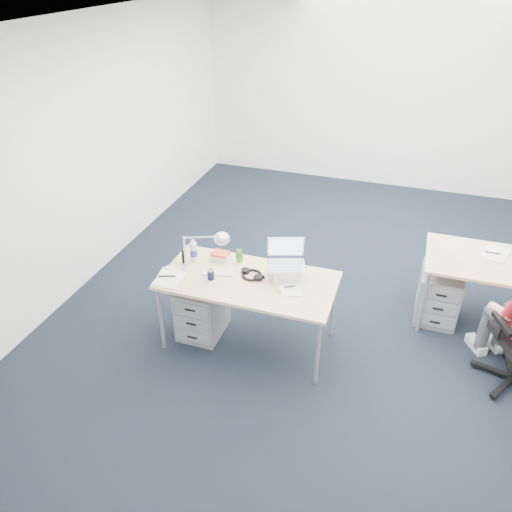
# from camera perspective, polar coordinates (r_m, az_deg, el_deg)

# --- Properties ---
(floor) EXTENTS (7.00, 7.00, 0.00)m
(floor) POSITION_cam_1_polar(r_m,az_deg,el_deg) (5.53, 10.76, -5.67)
(floor) COLOR black
(floor) RESTS_ON ground
(room) EXTENTS (6.02, 7.02, 2.80)m
(room) POSITION_cam_1_polar(r_m,az_deg,el_deg) (4.72, 12.84, 11.16)
(room) COLOR white
(room) RESTS_ON ground
(desk_near) EXTENTS (1.60, 0.80, 0.73)m
(desk_near) POSITION_cam_1_polar(r_m,az_deg,el_deg) (4.59, -0.89, -3.16)
(desk_near) COLOR #D7B77C
(desk_near) RESTS_ON ground
(desk_far) EXTENTS (1.60, 0.80, 0.73)m
(desk_far) POSITION_cam_1_polar(r_m,az_deg,el_deg) (5.40, 27.19, -1.25)
(desk_far) COLOR #D7B77C
(desk_far) RESTS_ON ground
(drawer_pedestal_near) EXTENTS (0.40, 0.50, 0.55)m
(drawer_pedestal_near) POSITION_cam_1_polar(r_m,az_deg,el_deg) (4.98, -6.14, -6.01)
(drawer_pedestal_near) COLOR #9B9DA0
(drawer_pedestal_near) RESTS_ON ground
(drawer_pedestal_far) EXTENTS (0.40, 0.50, 0.55)m
(drawer_pedestal_far) POSITION_cam_1_polar(r_m,az_deg,el_deg) (5.47, 20.12, -4.20)
(drawer_pedestal_far) COLOR #9B9DA0
(drawer_pedestal_far) RESTS_ON ground
(silver_laptop) EXTENTS (0.40, 0.36, 0.35)m
(silver_laptop) POSITION_cam_1_polar(r_m,az_deg,el_deg) (4.50, 3.50, -0.60)
(silver_laptop) COLOR silver
(silver_laptop) RESTS_ON desk_near
(wireless_keyboard) EXTENTS (0.29, 0.18, 0.01)m
(wireless_keyboard) POSITION_cam_1_polar(r_m,az_deg,el_deg) (4.66, -4.42, -1.88)
(wireless_keyboard) COLOR white
(wireless_keyboard) RESTS_ON desk_near
(computer_mouse) EXTENTS (0.07, 0.09, 0.03)m
(computer_mouse) POSITION_cam_1_polar(r_m,az_deg,el_deg) (4.42, 2.89, -3.80)
(computer_mouse) COLOR white
(computer_mouse) RESTS_ON desk_near
(headphones) EXTENTS (0.30, 0.28, 0.04)m
(headphones) POSITION_cam_1_polar(r_m,az_deg,el_deg) (4.59, -0.48, -2.11)
(headphones) COLOR black
(headphones) RESTS_ON desk_near
(can_koozie) EXTENTS (0.07, 0.07, 0.10)m
(can_koozie) POSITION_cam_1_polar(r_m,az_deg,el_deg) (4.56, -5.20, -2.10)
(can_koozie) COLOR #151841
(can_koozie) RESTS_ON desk_near
(water_bottle) EXTENTS (0.09, 0.09, 0.23)m
(water_bottle) POSITION_cam_1_polar(r_m,az_deg,el_deg) (4.82, -7.15, 0.64)
(water_bottle) COLOR silver
(water_bottle) RESTS_ON desk_near
(bear_figurine) EXTENTS (0.08, 0.06, 0.15)m
(bear_figurine) POSITION_cam_1_polar(r_m,az_deg,el_deg) (4.78, -1.92, 0.08)
(bear_figurine) COLOR #23741E
(bear_figurine) RESTS_ON desk_near
(book_stack) EXTENTS (0.19, 0.16, 0.08)m
(book_stack) POSITION_cam_1_polar(r_m,az_deg,el_deg) (4.84, -4.07, -0.01)
(book_stack) COLOR silver
(book_stack) RESTS_ON desk_near
(cordless_phone) EXTENTS (0.05, 0.04, 0.16)m
(cordless_phone) POSITION_cam_1_polar(r_m,az_deg,el_deg) (4.78, -8.20, -0.15)
(cordless_phone) COLOR black
(cordless_phone) RESTS_ON desk_near
(papers_left) EXTENTS (0.26, 0.35, 0.01)m
(papers_left) POSITION_cam_1_polar(r_m,az_deg,el_deg) (4.64, -9.88, -2.45)
(papers_left) COLOR #DCCE7F
(papers_left) RESTS_ON desk_near
(papers_right) EXTENTS (0.24, 0.30, 0.01)m
(papers_right) POSITION_cam_1_polar(r_m,az_deg,el_deg) (4.45, 4.00, -3.65)
(papers_right) COLOR #DCCE7F
(papers_right) RESTS_ON desk_near
(sunglasses) EXTENTS (0.12, 0.08, 0.03)m
(sunglasses) POSITION_cam_1_polar(r_m,az_deg,el_deg) (4.57, 0.36, -2.47)
(sunglasses) COLOR black
(sunglasses) RESTS_ON desk_near
(desk_lamp) EXTENTS (0.45, 0.30, 0.48)m
(desk_lamp) POSITION_cam_1_polar(r_m,az_deg,el_deg) (4.56, -6.54, 0.67)
(desk_lamp) COLOR silver
(desk_lamp) RESTS_ON desk_near
(far_papers) EXTENTS (0.30, 0.35, 0.01)m
(far_papers) POSITION_cam_1_polar(r_m,az_deg,el_deg) (5.46, 25.61, 0.19)
(far_papers) COLOR white
(far_papers) RESTS_ON desk_far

